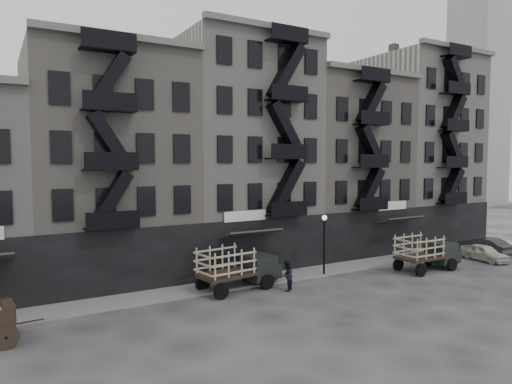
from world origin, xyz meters
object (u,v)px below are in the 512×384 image
car_far (484,246)px  pedestrian_mid (287,276)px  stake_truck_west (238,265)px  car_east (484,253)px  stake_truck_east (427,250)px

car_far → pedestrian_mid: size_ratio=2.38×
stake_truck_west → car_east: bearing=-14.8°
pedestrian_mid → car_far: bearing=140.9°
stake_truck_east → car_far: bearing=8.5°
stake_truck_west → stake_truck_east: (14.35, -2.54, -0.05)m
stake_truck_west → stake_truck_east: size_ratio=1.06×
car_east → stake_truck_east: bearing=-175.5°
stake_truck_west → pedestrian_mid: 3.11m
stake_truck_west → car_far: bearing=-10.4°
stake_truck_west → car_east: stake_truck_west is taller
stake_truck_east → pedestrian_mid: bearing=176.0°
car_east → car_far: 2.76m
car_far → pedestrian_mid: 20.78m
stake_truck_west → pedestrian_mid: stake_truck_west is taller
stake_truck_east → car_far: stake_truck_east is taller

